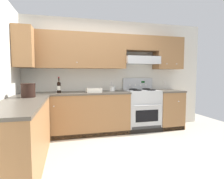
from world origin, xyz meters
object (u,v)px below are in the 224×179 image
(stove, at_px, (142,109))
(bucket, at_px, (28,90))
(bowl, at_px, (94,91))
(paper_towel_roll, at_px, (112,89))
(wine_bottle, at_px, (59,87))

(stove, distance_m, bucket, 2.48)
(bowl, xyz_separation_m, bucket, (-1.18, -0.59, 0.09))
(stove, xyz_separation_m, paper_towel_roll, (-0.69, 0.10, 0.48))
(stove, xyz_separation_m, bowl, (-1.14, -0.10, 0.46))
(stove, height_order, wine_bottle, wine_bottle)
(stove, distance_m, paper_towel_roll, 0.84)
(wine_bottle, xyz_separation_m, paper_towel_roll, (1.17, 0.11, -0.08))
(wine_bottle, bearing_deg, paper_towel_roll, 5.36)
(paper_towel_roll, bearing_deg, bucket, -154.32)
(stove, bearing_deg, bucket, -163.43)
(wine_bottle, bearing_deg, bucket, -124.42)
(bowl, bearing_deg, stove, 5.19)
(stove, bearing_deg, wine_bottle, -179.56)
(bucket, bearing_deg, wine_bottle, 55.58)
(bucket, bearing_deg, paper_towel_roll, 25.68)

